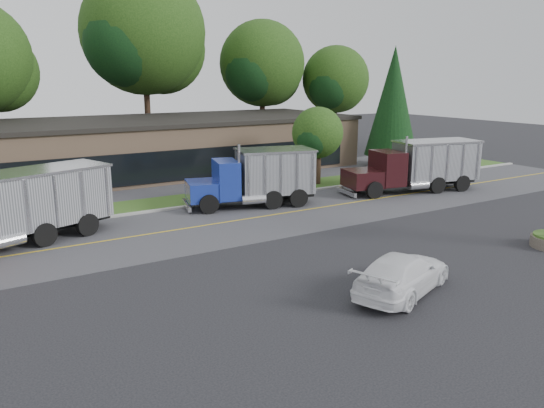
{
  "coord_description": "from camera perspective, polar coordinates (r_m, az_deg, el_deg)",
  "views": [
    {
      "loc": [
        -12.37,
        -15.48,
        7.55
      ],
      "look_at": [
        0.07,
        4.93,
        1.8
      ],
      "focal_mm": 35.0,
      "sensor_mm": 36.0,
      "label": 1
    }
  ],
  "objects": [
    {
      "name": "curb",
      "position": [
        32.13,
        -7.81,
        -0.19
      ],
      "size": [
        60.0,
        0.3,
        0.12
      ],
      "primitive_type": "cube",
      "color": "#9E9E99",
      "rests_on": "ground"
    },
    {
      "name": "grass_verge",
      "position": [
        33.75,
        -9.04,
        0.43
      ],
      "size": [
        60.0,
        3.4,
        0.03
      ],
      "primitive_type": "cube",
      "color": "#396020",
      "rests_on": "ground"
    },
    {
      "name": "strip_mall",
      "position": [
        44.25,
        -12.23,
        6.02
      ],
      "size": [
        32.0,
        12.0,
        4.0
      ],
      "primitive_type": "cube",
      "color": "tan",
      "rests_on": "ground"
    },
    {
      "name": "ground",
      "position": [
        21.21,
        6.84,
        -7.43
      ],
      "size": [
        140.0,
        140.0,
        0.0
      ],
      "primitive_type": "plane",
      "color": "#2E2E33",
      "rests_on": "ground"
    },
    {
      "name": "dump_truck_blue",
      "position": [
        31.57,
        -1.51,
        3.03
      ],
      "size": [
        7.89,
        4.32,
        3.36
      ],
      "rotation": [
        0.0,
        0.0,
        2.89
      ],
      "color": "black",
      "rests_on": "ground"
    },
    {
      "name": "dump_truck_red",
      "position": [
        26.64,
        -26.17,
        -0.32
      ],
      "size": [
        10.57,
        5.73,
        3.36
      ],
      "rotation": [
        0.0,
        0.0,
        3.48
      ],
      "color": "black",
      "rests_on": "ground"
    },
    {
      "name": "tree_far_e",
      "position": [
        59.17,
        6.88,
        12.83
      ],
      "size": [
        7.61,
        7.16,
        10.86
      ],
      "color": "#382619",
      "rests_on": "ground"
    },
    {
      "name": "far_parking",
      "position": [
        38.33,
        -11.91,
        1.87
      ],
      "size": [
        60.0,
        7.0,
        0.02
      ],
      "primitive_type": "cube",
      "color": "#57575C",
      "rests_on": "ground"
    },
    {
      "name": "tree_verge",
      "position": [
        38.1,
        4.95,
        7.39
      ],
      "size": [
        3.87,
        3.64,
        5.52
      ],
      "color": "#382619",
      "rests_on": "ground"
    },
    {
      "name": "tree_far_c",
      "position": [
        52.43,
        -13.49,
        16.93
      ],
      "size": [
        12.06,
        11.35,
        17.21
      ],
      "color": "#382619",
      "rests_on": "ground"
    },
    {
      "name": "rally_car",
      "position": [
        19.62,
        13.85,
        -7.26
      ],
      "size": [
        5.36,
        3.68,
        1.44
      ],
      "primitive_type": "imported",
      "rotation": [
        0.0,
        0.0,
        1.94
      ],
      "color": "white",
      "rests_on": "ground"
    },
    {
      "name": "center_line",
      "position": [
        28.45,
        -4.4,
        -1.9
      ],
      "size": [
        60.0,
        0.12,
        0.01
      ],
      "primitive_type": "cube",
      "color": "gold",
      "rests_on": "ground"
    },
    {
      "name": "road",
      "position": [
        28.45,
        -4.4,
        -1.9
      ],
      "size": [
        60.0,
        8.0,
        0.02
      ],
      "primitive_type": "cube",
      "color": "#57575C",
      "rests_on": "ground"
    },
    {
      "name": "tree_far_d",
      "position": [
        56.35,
        -1.0,
        14.44
      ],
      "size": [
        9.29,
        8.74,
        13.25
      ],
      "color": "#382619",
      "rests_on": "ground"
    },
    {
      "name": "dump_truck_maroon",
      "position": [
        37.03,
        15.55,
        4.12
      ],
      "size": [
        9.69,
        4.41,
        3.36
      ],
      "rotation": [
        0.0,
        0.0,
        2.93
      ],
      "color": "black",
      "rests_on": "ground"
    },
    {
      "name": "evergreen_right",
      "position": [
        46.61,
        12.88,
        10.74
      ],
      "size": [
        4.44,
        4.44,
        10.1
      ],
      "color": "#382619",
      "rests_on": "ground"
    }
  ]
}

